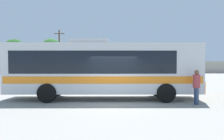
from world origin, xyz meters
TOP-DOWN VIEW (x-y plane):
  - ground_plane at (0.00, 10.00)m, footprint 300.00×300.00m
  - perimeter_wall at (0.00, 29.15)m, footprint 80.00×0.30m
  - coach_bus_silver_orange at (-0.68, 1.62)m, footprint 11.06×2.76m
  - attendant_by_bus_door at (4.29, -0.23)m, footprint 0.43×0.43m
  - parked_car_leftmost_maroon at (-13.10, 25.95)m, footprint 4.23×2.16m
  - parked_car_second_black at (-6.01, 25.91)m, footprint 4.54×2.22m
  - parked_car_third_dark_blue at (-0.15, 26.05)m, footprint 4.17×2.28m
  - parked_car_rightmost_red at (7.12, 25.62)m, footprint 4.30×2.07m
  - utility_pole_near at (-9.15, 31.11)m, footprint 1.80×0.24m
  - roadside_tree_left at (-17.68, 32.78)m, footprint 3.87×3.87m
  - roadside_tree_midleft at (-11.65, 35.71)m, footprint 3.64×3.64m
  - roadside_tree_midright at (2.06, 35.48)m, footprint 3.89×3.89m

SIDE VIEW (x-z plane):
  - ground_plane at x=0.00m, z-range 0.00..0.00m
  - parked_car_second_black at x=-6.01m, z-range 0.05..1.47m
  - parked_car_leftmost_maroon at x=-13.10m, z-range 0.05..1.48m
  - parked_car_third_dark_blue at x=-0.15m, z-range 0.05..1.50m
  - parked_car_rightmost_red at x=7.12m, z-range 0.04..1.58m
  - perimeter_wall at x=0.00m, z-range 0.00..2.02m
  - attendant_by_bus_door at x=4.29m, z-range 0.12..1.92m
  - coach_bus_silver_orange at x=-0.68m, z-range 0.12..3.62m
  - roadside_tree_midright at x=2.06m, z-range 1.09..6.61m
  - utility_pole_near at x=-9.15m, z-range 0.18..7.61m
  - roadside_tree_left at x=-17.68m, z-range 1.33..7.33m
  - roadside_tree_midleft at x=-11.65m, z-range 1.59..7.92m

